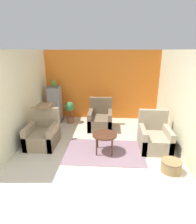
# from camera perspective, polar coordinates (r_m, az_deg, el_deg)

# --- Properties ---
(ground_plane) EXTENTS (20.00, 20.00, 0.00)m
(ground_plane) POSITION_cam_1_polar(r_m,az_deg,el_deg) (3.72, -2.07, -22.12)
(ground_plane) COLOR beige
(ground_plane) RESTS_ON ground
(wall_back_accent) EXTENTS (4.11, 0.06, 2.42)m
(wall_back_accent) POSITION_cam_1_polar(r_m,az_deg,el_deg) (6.73, 1.09, 8.10)
(wall_back_accent) COLOR orange
(wall_back_accent) RESTS_ON ground_plane
(wall_left) EXTENTS (0.06, 3.78, 2.42)m
(wall_left) POSITION_cam_1_polar(r_m,az_deg,el_deg) (5.38, -22.09, 4.13)
(wall_left) COLOR beige
(wall_left) RESTS_ON ground_plane
(wall_right) EXTENTS (0.06, 3.78, 2.42)m
(wall_right) POSITION_cam_1_polar(r_m,az_deg,el_deg) (5.14, 23.15, 3.38)
(wall_right) COLOR beige
(wall_right) RESTS_ON ground_plane
(area_rug) EXTENTS (1.92, 1.26, 0.01)m
(area_rug) POSITION_cam_1_polar(r_m,az_deg,el_deg) (4.76, 2.00, -11.98)
(area_rug) COLOR gray
(area_rug) RESTS_ON ground_plane
(coffee_table) EXTENTS (0.60, 0.60, 0.49)m
(coffee_table) POSITION_cam_1_polar(r_m,az_deg,el_deg) (4.56, 2.06, -7.34)
(coffee_table) COLOR #512D1E
(coffee_table) RESTS_ON ground_plane
(armchair_left) EXTENTS (0.74, 0.87, 0.93)m
(armchair_left) POSITION_cam_1_polar(r_m,az_deg,el_deg) (5.20, -16.43, -6.61)
(armchair_left) COLOR #9E896B
(armchair_left) RESTS_ON ground_plane
(armchair_right) EXTENTS (0.74, 0.87, 0.93)m
(armchair_right) POSITION_cam_1_polar(r_m,az_deg,el_deg) (5.03, 16.72, -7.52)
(armchair_right) COLOR tan
(armchair_right) RESTS_ON ground_plane
(armchair_middle) EXTENTS (0.74, 0.87, 0.93)m
(armchair_middle) POSITION_cam_1_polar(r_m,az_deg,el_deg) (6.04, 0.70, -2.26)
(armchair_middle) COLOR #7A664C
(armchair_middle) RESTS_ON ground_plane
(birdcage) EXTENTS (0.48, 0.48, 1.24)m
(birdcage) POSITION_cam_1_polar(r_m,az_deg,el_deg) (6.67, -12.92, 2.23)
(birdcage) COLOR slate
(birdcage) RESTS_ON ground_plane
(parrot) EXTENTS (0.10, 0.19, 0.23)m
(parrot) POSITION_cam_1_polar(r_m,az_deg,el_deg) (6.51, -13.38, 8.47)
(parrot) COLOR green
(parrot) RESTS_ON birdcage
(potted_plant) EXTENTS (0.36, 0.33, 0.74)m
(potted_plant) POSITION_cam_1_polar(r_m,az_deg,el_deg) (6.50, -8.56, 0.60)
(potted_plant) COLOR brown
(potted_plant) RESTS_ON ground_plane
(wicker_basket) EXTENTS (0.42, 0.42, 0.25)m
(wicker_basket) POSITION_cam_1_polar(r_m,az_deg,el_deg) (4.31, 21.41, -14.99)
(wicker_basket) COLOR #A37F51
(wicker_basket) RESTS_ON ground_plane
(throw_pillow) EXTENTS (0.35, 0.35, 0.10)m
(throw_pillow) POSITION_cam_1_polar(r_m,az_deg,el_deg) (5.24, -15.98, 1.83)
(throw_pillow) COLOR #846647
(throw_pillow) RESTS_ON armchair_left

